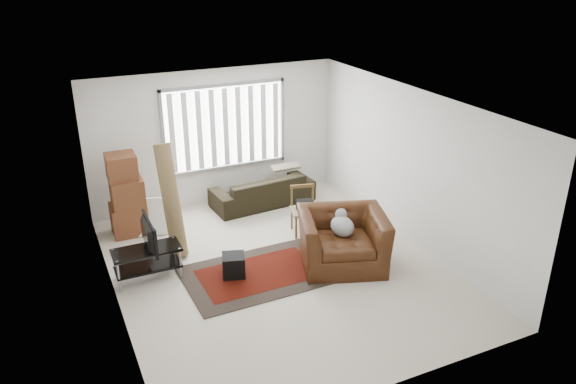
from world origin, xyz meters
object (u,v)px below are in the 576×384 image
(sofa, at_px, (262,186))
(armchair, at_px, (343,236))
(tv_stand, at_px, (147,257))
(moving_boxes, at_px, (127,197))
(side_chair, at_px, (304,208))

(sofa, xyz_separation_m, armchair, (0.25, -2.76, 0.11))
(tv_stand, xyz_separation_m, sofa, (2.71, 1.88, 0.02))
(moving_boxes, bearing_deg, armchair, -41.60)
(sofa, xyz_separation_m, side_chair, (0.20, -1.49, 0.08))
(tv_stand, xyz_separation_m, moving_boxes, (0.03, 1.71, 0.32))
(sofa, bearing_deg, armchair, 90.64)
(side_chair, xyz_separation_m, armchair, (0.05, -1.28, 0.03))
(side_chair, bearing_deg, sofa, 111.75)
(armchair, bearing_deg, tv_stand, -177.64)
(moving_boxes, relative_size, sofa, 0.73)
(sofa, bearing_deg, tv_stand, 30.16)
(tv_stand, bearing_deg, sofa, 34.70)
(tv_stand, xyz_separation_m, side_chair, (2.91, 0.39, 0.10))
(tv_stand, distance_m, moving_boxes, 1.74)
(moving_boxes, bearing_deg, side_chair, -24.66)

